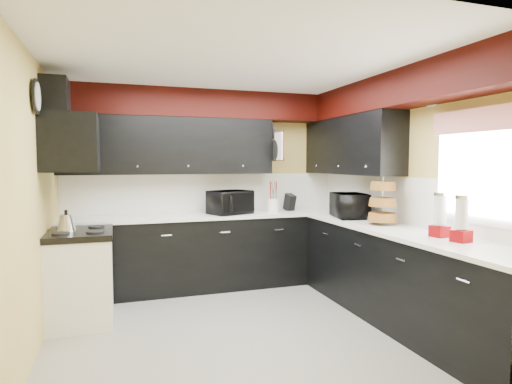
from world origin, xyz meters
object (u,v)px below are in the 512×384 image
at_px(toaster_oven, 231,202).
at_px(utensil_crock, 273,205).
at_px(microwave, 350,206).
at_px(knife_block, 290,202).
at_px(kettle, 66,223).

distance_m(toaster_oven, utensil_crock, 0.59).
xyz_separation_m(toaster_oven, microwave, (1.25, -0.81, -0.00)).
xyz_separation_m(toaster_oven, knife_block, (0.86, 0.11, -0.04)).
relative_size(knife_block, kettle, 1.23).
relative_size(utensil_crock, knife_block, 0.79).
bearing_deg(utensil_crock, microwave, -51.49).
xyz_separation_m(utensil_crock, kettle, (-2.45, -0.70, -0.03)).
xyz_separation_m(utensil_crock, knife_block, (0.27, 0.09, 0.02)).
bearing_deg(knife_block, utensil_crock, -173.06).
relative_size(utensil_crock, kettle, 0.97).
xyz_separation_m(toaster_oven, kettle, (-1.86, -0.68, -0.09)).
bearing_deg(utensil_crock, knife_block, 18.06).
distance_m(toaster_oven, knife_block, 0.87).
bearing_deg(toaster_oven, kettle, 178.71).
distance_m(microwave, knife_block, 0.99).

